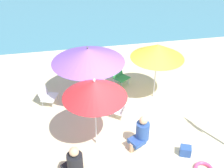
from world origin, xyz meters
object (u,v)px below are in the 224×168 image
object	(u,v)px
umbrella_purple	(88,55)
beach_chair_c	(84,70)
umbrella_red	(94,89)
beach_chair_d	(122,109)
person_a	(74,163)
umbrella_yellow	(158,51)
beach_chair_a	(46,94)
beach_bag	(185,151)
person_b	(141,132)
beach_chair_b	(119,74)

from	to	relation	value
umbrella_purple	beach_chair_c	xyz separation A→B (m)	(-0.04, 1.36, -1.25)
umbrella_red	beach_chair_d	bearing A→B (deg)	46.15
umbrella_purple	person_a	distance (m)	3.32
umbrella_yellow	beach_chair_d	distance (m)	2.00
umbrella_yellow	beach_chair_a	xyz separation A→B (m)	(-3.43, 0.30, -1.31)
umbrella_yellow	beach_bag	distance (m)	3.00
umbrella_yellow	person_b	world-z (taller)	umbrella_yellow
beach_chair_a	person_a	distance (m)	3.21
beach_chair_a	beach_chair_d	distance (m)	2.47
umbrella_red	beach_chair_b	bearing A→B (deg)	66.61
beach_chair_d	person_b	distance (m)	1.31
person_a	person_b	size ratio (longest dim) A/B	1.06
beach_chair_a	beach_bag	size ratio (longest dim) A/B	2.53
beach_chair_b	beach_chair_d	size ratio (longest dim) A/B	0.98
umbrella_yellow	beach_chair_b	bearing A→B (deg)	132.76
umbrella_yellow	beach_chair_b	xyz separation A→B (m)	(-0.94, 1.01, -1.29)
beach_chair_c	beach_bag	distance (m)	4.68
umbrella_red	person_a	bearing A→B (deg)	-121.00
beach_chair_a	beach_chair_b	bearing A→B (deg)	36.91
umbrella_yellow	person_a	size ratio (longest dim) A/B	1.87
beach_chair_d	person_b	size ratio (longest dim) A/B	0.74
umbrella_yellow	umbrella_red	size ratio (longest dim) A/B	0.96
beach_bag	umbrella_red	bearing A→B (deg)	158.84
umbrella_red	person_b	distance (m)	1.68
umbrella_yellow	umbrella_red	distance (m)	2.77
beach_chair_a	person_a	world-z (taller)	person_a
umbrella_yellow	beach_chair_c	distance (m)	2.94
umbrella_red	beach_chair_c	xyz separation A→B (m)	(0.04, 3.35, -1.38)
umbrella_yellow	beach_chair_c	size ratio (longest dim) A/B	3.06
beach_bag	person_b	bearing A→B (deg)	154.90
umbrella_purple	umbrella_red	xyz separation A→B (m)	(-0.08, -2.00, 0.13)
beach_chair_b	person_a	size ratio (longest dim) A/B	0.68
umbrella_purple	umbrella_yellow	xyz separation A→B (m)	(2.06, -0.24, 0.06)
umbrella_red	person_b	bearing A→B (deg)	-17.26
umbrella_red	beach_chair_a	world-z (taller)	umbrella_red
beach_chair_a	person_b	size ratio (longest dim) A/B	0.71
beach_chair_c	person_a	bearing A→B (deg)	-18.79
umbrella_red	beach_chair_c	distance (m)	3.63
umbrella_yellow	person_a	bearing A→B (deg)	-134.46
beach_chair_c	umbrella_yellow	bearing A→B (deg)	42.71
umbrella_purple	umbrella_red	distance (m)	2.00
beach_chair_c	person_a	xyz separation A→B (m)	(-0.68, -4.42, 0.19)
beach_chair_b	beach_chair_d	world-z (taller)	beach_chair_b
umbrella_yellow	beach_chair_a	world-z (taller)	umbrella_yellow
umbrella_yellow	person_b	xyz separation A→B (m)	(-1.03, -2.10, -1.16)
umbrella_red	person_a	size ratio (longest dim) A/B	1.95
umbrella_purple	beach_chair_c	size ratio (longest dim) A/B	3.50
beach_chair_c	person_b	size ratio (longest dim) A/B	0.65
beach_chair_d	umbrella_red	bearing A→B (deg)	83.05
beach_bag	person_a	bearing A→B (deg)	-175.00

